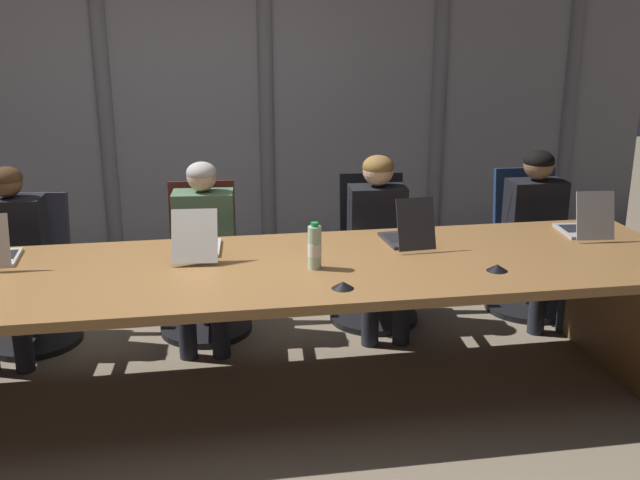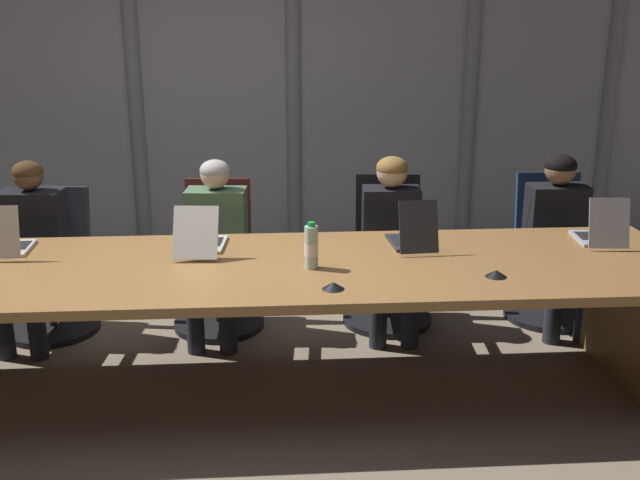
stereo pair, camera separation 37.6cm
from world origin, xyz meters
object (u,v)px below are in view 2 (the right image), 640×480
at_px(laptop_center, 201,241).
at_px(office_chair_right_end, 550,265).
at_px(office_chair_right_mid, 388,269).
at_px(person_center, 215,239).
at_px(water_bottle_primary, 311,247).
at_px(conference_mic_left_side, 496,273).
at_px(laptop_right_end, 600,234).
at_px(office_chair_center, 218,273).
at_px(laptop_left_mid, 7,243).
at_px(person_right_mid, 392,234).
at_px(person_left_mid, 30,242).
at_px(conference_mic_right_side, 333,286).
at_px(laptop_right_mid, 412,237).
at_px(person_right_end, 560,230).
at_px(office_chair_left_mid, 52,278).

xyz_separation_m(laptop_center, office_chair_right_end, (2.29, 0.71, -0.44)).
relative_size(office_chair_right_mid, person_center, 0.86).
distance_m(water_bottle_primary, conference_mic_left_side, 0.94).
height_order(laptop_right_end, office_chair_right_mid, laptop_right_end).
height_order(office_chair_center, office_chair_right_end, office_chair_right_end).
bearing_deg(laptop_left_mid, person_right_mid, -78.85).
height_order(office_chair_center, person_center, person_center).
relative_size(office_chair_center, person_left_mid, 0.84).
bearing_deg(person_right_mid, laptop_center, -61.43).
bearing_deg(laptop_left_mid, conference_mic_right_side, -113.42).
bearing_deg(laptop_center, person_right_mid, -60.27).
bearing_deg(laptop_right_end, office_chair_center, 76.78).
relative_size(laptop_left_mid, office_chair_center, 0.38).
height_order(person_center, person_right_mid, person_right_mid).
bearing_deg(office_chair_right_end, water_bottle_primary, -55.14).
height_order(laptop_right_mid, person_right_end, person_right_end).
distance_m(laptop_center, office_chair_right_end, 2.44).
distance_m(person_right_end, water_bottle_primary, 1.91).
xyz_separation_m(person_left_mid, conference_mic_left_side, (2.63, -1.09, 0.12)).
height_order(laptop_left_mid, person_right_mid, person_right_mid).
distance_m(laptop_right_mid, office_chair_center, 1.44).
bearing_deg(office_chair_right_end, office_chair_left_mid, -86.99).
xyz_separation_m(office_chair_left_mid, office_chair_right_mid, (2.22, 0.00, 0.01)).
bearing_deg(conference_mic_left_side, laptop_left_mid, 167.81).
bearing_deg(laptop_center, laptop_right_mid, -86.77).
relative_size(laptop_left_mid, conference_mic_right_side, 3.30).
distance_m(office_chair_center, person_center, 0.33).
distance_m(laptop_right_mid, office_chair_right_mid, 0.86).
xyz_separation_m(conference_mic_left_side, conference_mic_right_side, (-0.83, -0.12, 0.00)).
xyz_separation_m(laptop_right_end, office_chair_left_mid, (-3.32, 0.73, -0.46)).
height_order(office_chair_left_mid, office_chair_center, office_chair_center).
bearing_deg(person_right_mid, office_chair_right_mid, -178.94).
bearing_deg(office_chair_left_mid, office_chair_right_end, 98.17).
bearing_deg(laptop_right_mid, person_left_mid, 71.94).
relative_size(laptop_center, laptop_right_end, 1.21).
distance_m(office_chair_right_mid, conference_mic_left_side, 1.36).
relative_size(laptop_center, person_left_mid, 0.41).
bearing_deg(laptop_left_mid, person_left_mid, 3.33).
height_order(laptop_right_mid, laptop_right_end, laptop_right_mid).
xyz_separation_m(laptop_right_mid, conference_mic_right_side, (-0.50, -0.63, -0.04)).
distance_m(office_chair_right_end, person_right_mid, 1.18).
bearing_deg(conference_mic_left_side, laptop_center, 160.37).
height_order(laptop_right_end, office_chair_right_end, laptop_right_end).
height_order(office_chair_right_mid, person_right_end, person_right_end).
bearing_deg(person_center, person_left_mid, -85.35).
distance_m(laptop_center, office_chair_right_mid, 1.44).
distance_m(office_chair_right_end, water_bottle_primary, 2.06).
xyz_separation_m(laptop_right_mid, person_center, (-1.14, 0.57, -0.16)).
bearing_deg(office_chair_center, person_left_mid, -79.60).
bearing_deg(office_chair_left_mid, office_chair_right_mid, 98.21).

